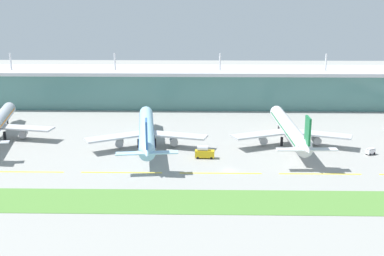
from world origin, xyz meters
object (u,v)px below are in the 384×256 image
Objects in this scene: fuel_truck at (204,152)px; pushback_tug at (204,153)px; airliner_near_middle at (147,131)px; baggage_cart at (370,151)px; airliner_far_middle at (289,129)px.

pushback_tug is at bearing 90.72° from fuel_truck.
pushback_tug is (23.03, -11.01, -5.36)m from airliner_near_middle.
baggage_cart reaches higher than pushback_tug.
airliner_far_middle is 9.44× the size of fuel_truck.
airliner_near_middle reaches higher than fuel_truck.
pushback_tug is 63.73m from baggage_cart.
fuel_truck is (0.04, -3.35, 1.16)m from pushback_tug.
airliner_near_middle is 87.30m from baggage_cart.
airliner_near_middle is at bearing 148.10° from fuel_truck.
airliner_far_middle reaches higher than fuel_truck.
airliner_far_middle reaches higher than pushback_tug.
airliner_far_middle is 32.02m from baggage_cart.
airliner_far_middle is 13.91× the size of pushback_tug.
baggage_cart is at bearing -5.72° from airliner_near_middle.
airliner_far_middle is 38.05m from pushback_tug.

